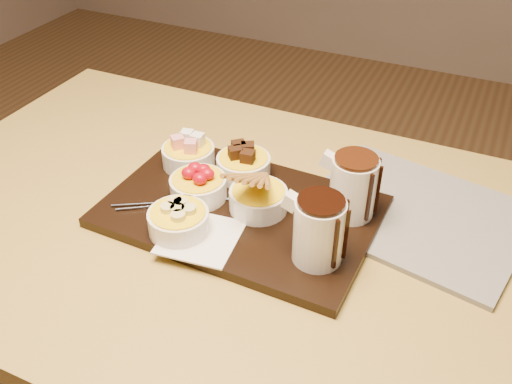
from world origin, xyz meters
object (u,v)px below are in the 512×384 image
at_px(serving_board, 240,211).
at_px(pitcher_dark_chocolate, 319,231).
at_px(newspaper, 415,214).
at_px(pitcher_milk_chocolate, 353,187).
at_px(bowl_strawberries, 198,188).
at_px(dining_table, 222,258).

distance_m(serving_board, pitcher_dark_chocolate, 0.19).
xyz_separation_m(serving_board, newspaper, (0.28, 0.13, -0.00)).
height_order(serving_board, pitcher_milk_chocolate, pitcher_milk_chocolate).
relative_size(serving_board, pitcher_milk_chocolate, 4.33).
height_order(bowl_strawberries, pitcher_milk_chocolate, pitcher_milk_chocolate).
distance_m(dining_table, pitcher_milk_chocolate, 0.28).
relative_size(serving_board, newspaper, 1.28).
relative_size(pitcher_dark_chocolate, pitcher_milk_chocolate, 1.00).
bearing_deg(pitcher_milk_chocolate, bowl_strawberries, -163.61).
relative_size(pitcher_dark_chocolate, newspaper, 0.29).
xyz_separation_m(dining_table, pitcher_milk_chocolate, (0.21, 0.08, 0.17)).
bearing_deg(dining_table, bowl_strawberries, 163.66).
height_order(serving_board, pitcher_dark_chocolate, pitcher_dark_chocolate).
distance_m(dining_table, pitcher_dark_chocolate, 0.26).
height_order(serving_board, newspaper, serving_board).
xyz_separation_m(pitcher_milk_chocolate, newspaper, (0.10, 0.06, -0.07)).
relative_size(serving_board, bowl_strawberries, 4.60).
bearing_deg(pitcher_milk_chocolate, dining_table, -156.96).
distance_m(bowl_strawberries, newspaper, 0.38).
height_order(pitcher_milk_chocolate, newspaper, pitcher_milk_chocolate).
bearing_deg(bowl_strawberries, serving_board, 1.98).
relative_size(pitcher_milk_chocolate, newspaper, 0.29).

